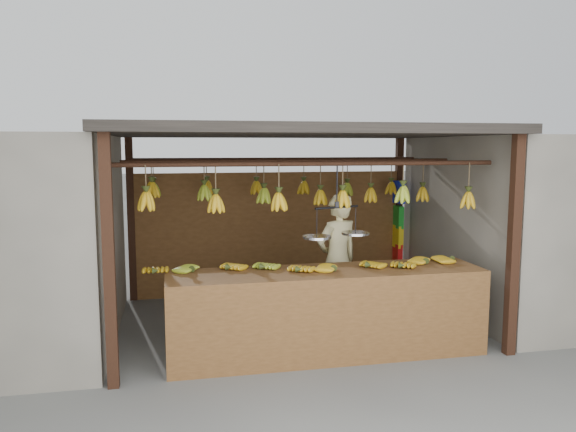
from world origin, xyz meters
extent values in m
plane|color=#5B5B57|center=(0.00, 0.00, 0.00)|extent=(80.00, 80.00, 0.00)
cube|color=black|center=(-2.00, -1.50, 1.15)|extent=(0.10, 0.10, 2.30)
cube|color=black|center=(2.00, -1.50, 1.15)|extent=(0.10, 0.10, 2.30)
cube|color=black|center=(-2.00, 1.50, 1.15)|extent=(0.10, 0.10, 2.30)
cube|color=black|center=(2.00, 1.50, 1.15)|extent=(0.10, 0.10, 2.30)
cube|color=black|center=(0.00, 0.00, 2.35)|extent=(4.30, 3.30, 0.10)
cylinder|color=black|center=(0.00, -1.00, 2.00)|extent=(4.00, 0.05, 0.05)
cylinder|color=black|center=(0.00, 0.00, 2.00)|extent=(4.00, 0.05, 0.05)
cylinder|color=black|center=(0.00, 1.00, 2.00)|extent=(4.00, 0.05, 0.05)
cube|color=brown|center=(0.00, 1.50, 0.90)|extent=(4.00, 0.06, 1.80)
cube|color=slate|center=(3.60, 0.00, 1.15)|extent=(3.00, 3.00, 2.30)
cube|color=brown|center=(0.12, -1.10, 0.86)|extent=(3.29, 0.73, 0.08)
cube|color=brown|center=(0.12, -1.47, 0.45)|extent=(3.29, 0.04, 0.90)
cube|color=black|center=(-1.43, -1.42, 0.41)|extent=(0.07, 0.07, 0.82)
cube|color=black|center=(1.66, -1.42, 0.41)|extent=(0.07, 0.07, 0.82)
cube|color=black|center=(-1.43, -0.78, 0.41)|extent=(0.07, 0.07, 0.82)
cube|color=black|center=(1.66, -0.78, 0.41)|extent=(0.07, 0.07, 0.82)
ellipsoid|color=#BD8C14|center=(-1.62, -0.94, 0.93)|extent=(0.18, 0.24, 0.06)
ellipsoid|color=#92A523|center=(-1.24, -0.91, 0.93)|extent=(0.30, 0.28, 0.06)
ellipsoid|color=#BD8C14|center=(-0.88, -0.93, 0.93)|extent=(0.29, 0.30, 0.06)
ellipsoid|color=#92A523|center=(-0.53, -0.97, 0.93)|extent=(0.28, 0.30, 0.06)
ellipsoid|color=#BD8C14|center=(-0.20, -1.18, 0.93)|extent=(0.28, 0.30, 0.06)
ellipsoid|color=#BD8C14|center=(0.18, -1.16, 0.93)|extent=(0.30, 0.27, 0.06)
ellipsoid|color=#BD8C14|center=(0.57, -1.12, 0.93)|extent=(0.30, 0.29, 0.06)
ellipsoid|color=#BD8C14|center=(0.89, -1.22, 0.93)|extent=(0.28, 0.30, 0.06)
ellipsoid|color=#BD8C14|center=(1.27, -1.03, 0.93)|extent=(0.30, 0.29, 0.06)
ellipsoid|color=#BD8C14|center=(1.58, -0.98, 0.93)|extent=(0.24, 0.18, 0.06)
ellipsoid|color=#BD8C14|center=(-1.68, -1.02, 1.65)|extent=(0.16, 0.16, 0.28)
ellipsoid|color=#BD8C14|center=(-1.01, -0.99, 1.61)|extent=(0.16, 0.16, 0.28)
ellipsoid|color=#BD8C14|center=(-0.38, -1.04, 1.62)|extent=(0.16, 0.16, 0.28)
ellipsoid|color=#BD8C14|center=(0.32, -0.96, 1.62)|extent=(0.16, 0.16, 0.28)
ellipsoid|color=#92A523|center=(0.99, -0.98, 1.66)|extent=(0.16, 0.16, 0.28)
ellipsoid|color=#BD8C14|center=(1.73, -1.03, 1.59)|extent=(0.16, 0.16, 0.28)
ellipsoid|color=#BD8C14|center=(-1.66, 0.01, 1.68)|extent=(0.16, 0.16, 0.28)
ellipsoid|color=#92A523|center=(-1.06, 0.02, 1.64)|extent=(0.16, 0.16, 0.28)
ellipsoid|color=#92A523|center=(-0.36, -0.03, 1.59)|extent=(0.16, 0.16, 0.28)
ellipsoid|color=#BD8C14|center=(0.33, -0.04, 1.56)|extent=(0.16, 0.16, 0.28)
ellipsoid|color=#BD8C14|center=(1.00, 0.03, 1.57)|extent=(0.16, 0.16, 0.28)
ellipsoid|color=#BD8C14|center=(1.68, -0.02, 1.57)|extent=(0.16, 0.16, 0.28)
ellipsoid|color=#92A523|center=(-1.67, 0.99, 1.61)|extent=(0.16, 0.16, 0.28)
ellipsoid|color=#BD8C14|center=(-0.97, 0.95, 1.63)|extent=(0.16, 0.16, 0.28)
ellipsoid|color=#BD8C14|center=(-0.30, 0.97, 1.62)|extent=(0.16, 0.16, 0.28)
ellipsoid|color=#BD8C14|center=(0.37, 0.98, 1.61)|extent=(0.16, 0.16, 0.28)
ellipsoid|color=#92A523|center=(1.00, 1.00, 1.57)|extent=(0.16, 0.16, 0.28)
ellipsoid|color=#BD8C14|center=(1.69, 1.05, 1.57)|extent=(0.16, 0.16, 0.28)
cylinder|color=black|center=(0.25, -1.00, 1.77)|extent=(0.02, 0.02, 0.46)
cylinder|color=black|center=(0.25, -1.00, 1.54)|extent=(0.52, 0.20, 0.02)
cylinder|color=silver|center=(0.01, -1.08, 1.24)|extent=(0.29, 0.29, 0.02)
cylinder|color=silver|center=(0.48, -0.92, 1.24)|extent=(0.29, 0.29, 0.02)
imported|color=beige|center=(0.50, -0.20, 0.81)|extent=(0.69, 0.58, 1.62)
cube|color=#1426BF|center=(1.94, 1.35, 1.49)|extent=(0.08, 0.26, 0.34)
cube|color=#199926|center=(1.94, 1.35, 1.11)|extent=(0.08, 0.26, 0.34)
cube|color=yellow|center=(1.94, 1.35, 0.81)|extent=(0.08, 0.26, 0.34)
cube|color=red|center=(1.94, 1.35, 0.52)|extent=(0.08, 0.26, 0.34)
camera|label=1|loc=(-1.45, -6.59, 2.18)|focal=35.00mm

